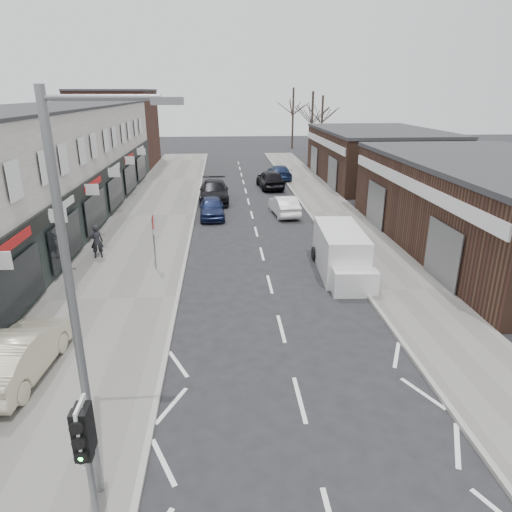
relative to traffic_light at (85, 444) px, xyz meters
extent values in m
plane|color=black|center=(4.40, 2.02, -2.41)|extent=(160.00, 160.00, 0.00)
cube|color=slate|center=(-2.35, 24.02, -2.35)|extent=(5.50, 64.00, 0.12)
cube|color=slate|center=(10.15, 24.02, -2.35)|extent=(3.50, 64.00, 0.12)
cube|color=silver|center=(-9.10, 21.52, 1.14)|extent=(8.00, 41.00, 7.10)
cube|color=#46271E|center=(-9.10, 47.02, 1.59)|extent=(8.00, 10.00, 8.00)
cube|color=#3D271B|center=(16.90, 16.02, -0.16)|extent=(10.00, 18.00, 4.50)
cube|color=#3D271B|center=(16.90, 36.02, -0.16)|extent=(10.00, 16.00, 4.50)
cylinder|color=slate|center=(0.00, 0.02, -0.79)|extent=(0.12, 0.12, 3.00)
cube|color=silver|center=(0.00, 0.02, 0.26)|extent=(0.05, 0.55, 1.10)
cube|color=black|center=(0.00, -0.10, 0.26)|extent=(0.28, 0.22, 0.95)
sphere|color=#0CE533|center=(0.00, -0.22, -0.04)|extent=(0.18, 0.18, 0.18)
cube|color=black|center=(0.00, 0.14, 0.26)|extent=(0.26, 0.20, 0.90)
cylinder|color=slate|center=(-0.30, 1.22, 1.71)|extent=(0.16, 0.16, 8.00)
cylinder|color=slate|center=(0.60, 1.22, 5.51)|extent=(1.80, 0.10, 0.10)
cube|color=slate|center=(1.60, 1.22, 5.46)|extent=(0.50, 0.22, 0.12)
cylinder|color=slate|center=(-0.80, 14.02, -1.04)|extent=(0.07, 0.07, 2.50)
cube|color=white|center=(-0.75, 14.02, -0.44)|extent=(0.04, 0.45, 0.25)
cube|color=silver|center=(7.80, 13.32, -1.38)|extent=(2.14, 4.64, 2.07)
cube|color=silver|center=(7.80, 10.66, -1.88)|extent=(1.87, 0.90, 1.09)
cylinder|color=black|center=(6.96, 11.73, -2.07)|extent=(0.22, 0.69, 0.69)
cylinder|color=black|center=(8.64, 11.73, -2.07)|extent=(0.22, 0.69, 0.69)
cylinder|color=black|center=(6.96, 14.90, -2.07)|extent=(0.22, 0.69, 0.69)
cylinder|color=black|center=(8.64, 14.90, -2.07)|extent=(0.22, 0.69, 0.69)
imported|color=beige|center=(-3.60, 5.60, -1.58)|extent=(1.86, 4.47, 1.44)
imported|color=black|center=(-3.89, 15.77, -1.45)|extent=(0.70, 0.54, 1.69)
imported|color=#162046|center=(1.70, 23.51, -1.73)|extent=(1.76, 4.07, 1.37)
imported|color=black|center=(1.78, 28.24, -1.63)|extent=(2.26, 5.42, 1.57)
imported|color=white|center=(6.60, 23.80, -1.75)|extent=(1.81, 4.14, 1.33)
imported|color=black|center=(6.60, 32.98, -1.61)|extent=(2.31, 4.89, 1.62)
imported|color=#152243|center=(7.90, 37.07, -1.73)|extent=(2.09, 4.77, 1.36)
camera|label=1|loc=(2.42, -6.35, 5.60)|focal=32.00mm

